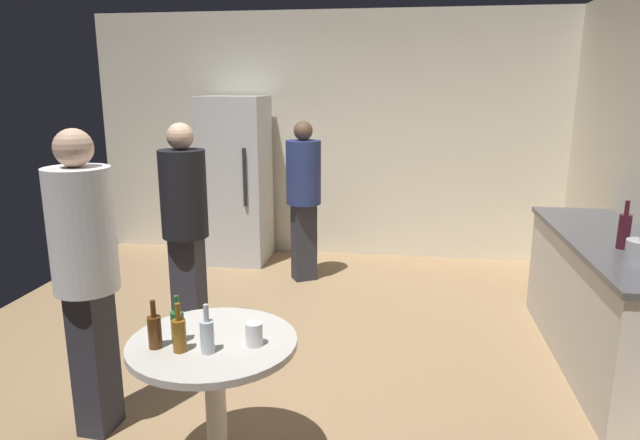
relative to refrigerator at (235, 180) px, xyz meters
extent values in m
cube|color=#9E7C56|center=(0.96, -2.20, -0.95)|extent=(5.20, 5.20, 0.10)
cube|color=silver|center=(0.96, 0.43, 0.45)|extent=(5.32, 0.06, 2.70)
cube|color=silver|center=(0.00, 0.00, 0.00)|extent=(0.70, 0.65, 1.80)
cube|color=#262628|center=(0.21, -0.34, 0.09)|extent=(0.03, 0.03, 0.60)
cube|color=beige|center=(3.24, -1.98, -0.47)|extent=(0.60, 2.04, 0.86)
cube|color=#4C4C51|center=(3.24, -1.98, -0.02)|extent=(0.64, 2.08, 0.04)
cylinder|color=#3F141E|center=(3.20, -2.19, 0.11)|extent=(0.08, 0.08, 0.22)
cylinder|color=#3F141E|center=(3.20, -2.19, 0.26)|extent=(0.03, 0.03, 0.09)
cylinder|color=beige|center=(0.95, -3.50, -0.55)|extent=(0.10, 0.10, 0.70)
cylinder|color=beige|center=(0.95, -3.50, -0.18)|extent=(0.80, 0.80, 0.03)
cylinder|color=#8C5919|center=(0.84, -3.63, -0.09)|extent=(0.06, 0.06, 0.15)
cylinder|color=#8C5919|center=(0.84, -3.63, 0.02)|extent=(0.02, 0.02, 0.08)
cylinder|color=#593314|center=(0.72, -3.61, -0.09)|extent=(0.06, 0.06, 0.15)
cylinder|color=#593314|center=(0.72, -3.61, 0.02)|extent=(0.02, 0.02, 0.08)
cylinder|color=#26662D|center=(0.80, -3.55, -0.09)|extent=(0.06, 0.06, 0.15)
cylinder|color=#26662D|center=(0.80, -3.55, 0.02)|extent=(0.02, 0.02, 0.08)
cylinder|color=silver|center=(0.97, -3.63, -0.09)|extent=(0.06, 0.06, 0.15)
cylinder|color=silver|center=(0.97, -3.63, 0.02)|extent=(0.02, 0.02, 0.08)
cylinder|color=white|center=(1.16, -3.53, -0.11)|extent=(0.08, 0.08, 0.11)
cube|color=#2D2D38|center=(0.86, -0.54, -0.51)|extent=(0.28, 0.26, 0.78)
cylinder|color=navy|center=(0.86, -0.54, 0.19)|extent=(0.47, 0.47, 0.62)
sphere|color=brown|center=(0.86, -0.54, 0.59)|extent=(0.18, 0.18, 0.18)
cube|color=#2D2D38|center=(0.23, -2.01, -0.49)|extent=(0.24, 0.20, 0.81)
cylinder|color=black|center=(0.23, -2.01, 0.24)|extent=(0.38, 0.38, 0.64)
sphere|color=#D8AD8C|center=(0.23, -2.01, 0.65)|extent=(0.19, 0.19, 0.19)
cube|color=#2D2D38|center=(0.16, -3.22, -0.48)|extent=(0.19, 0.23, 0.84)
cylinder|color=white|center=(0.16, -3.22, 0.27)|extent=(0.36, 0.36, 0.66)
sphere|color=#D8AD8C|center=(0.16, -3.22, 0.70)|extent=(0.20, 0.20, 0.20)
camera|label=1|loc=(1.81, -5.83, 1.00)|focal=31.38mm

